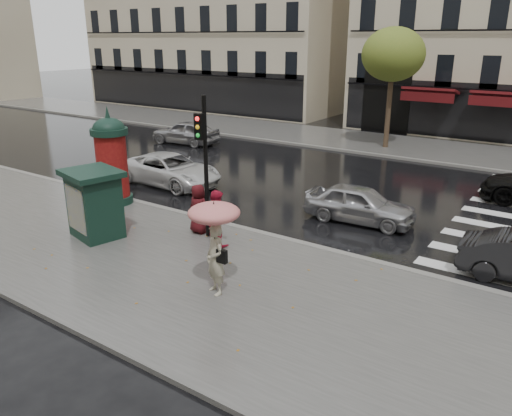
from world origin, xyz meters
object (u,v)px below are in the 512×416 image
Objects in this scene: morris_column at (111,158)px; traffic_light at (204,154)px; car_white at (170,170)px; car_far_silver at (186,132)px; woman_umbrella at (215,233)px; man_burgundy at (199,209)px; woman_red at (217,218)px; newsstand at (94,203)px; car_silver at (360,204)px.

morris_column is 0.83× the size of traffic_light.
car_white is 8.73m from car_far_silver.
woman_umbrella is 4.18m from man_burgundy.
woman_red reaches higher than man_burgundy.
morris_column reaches higher than car_white.
newsstand is 14.96m from car_far_silver.
traffic_light is at bearing -7.71° from morris_column.
car_white is (-5.34, 3.98, -2.11)m from traffic_light.
woman_umbrella is 0.50× the size of car_white.
man_burgundy reaches higher than car_far_silver.
woman_red is at bearing 146.70° from car_silver.
traffic_light is 2.06× the size of newsstand.
traffic_light is (-2.54, 2.68, 1.08)m from woman_umbrella.
woman_red is 0.36× the size of car_white.
woman_umbrella reaches higher than car_white.
traffic_light reaches higher than morris_column.
woman_red is at bearing -9.67° from morris_column.
newsstand is 0.51× the size of car_far_silver.
traffic_light reaches higher than newsstand.
man_burgundy is at bearing 37.02° from car_far_silver.
newsstand is at bearing 131.44° from car_silver.
newsstand reaches higher than car_far_silver.
car_far_silver is (-13.21, 13.56, -0.98)m from woman_umbrella.
man_burgundy is at bearing -15.62° from woman_red.
newsstand is (-5.44, 0.79, -0.48)m from woman_umbrella.
newsstand is at bearing 30.75° from woman_red.
traffic_light is (0.43, -0.16, 1.85)m from man_burgundy.
newsstand is (2.16, -2.57, -0.65)m from morris_column.
car_white is (-8.63, -0.32, 0.02)m from car_silver.
woman_red is 5.29m from car_silver.
morris_column is 3.51m from car_white.
traffic_light reaches higher than car_white.
car_silver is at bearing -113.13° from woman_red.
newsstand is at bearing -146.95° from traffic_light.
traffic_light is 6.99m from car_white.
woman_umbrella is 10.36m from car_white.
newsstand is 0.56× the size of car_silver.
car_far_silver is (-10.24, 10.73, -0.21)m from man_burgundy.
newsstand reaches higher than woman_red.
woman_red is 1.07× the size of man_burgundy.
newsstand is 6.37m from car_white.
morris_column is at bearing 172.29° from traffic_light.
woman_umbrella reaches higher than man_burgundy.
traffic_light is at bearing 133.47° from woman_umbrella.
morris_column is 5.19m from traffic_light.
traffic_light reaches higher than car_far_silver.
morris_column is at bearing 156.13° from woman_umbrella.
car_white is 1.15× the size of car_far_silver.
woman_red is at bearing -23.58° from traffic_light.
car_far_silver is (-5.33, 6.91, 0.05)m from car_white.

